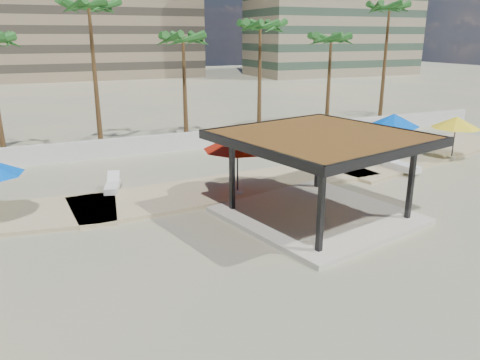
% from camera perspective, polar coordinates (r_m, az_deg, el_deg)
% --- Properties ---
extents(ground, '(200.00, 200.00, 0.00)m').
position_cam_1_polar(ground, '(17.22, 2.49, -8.54)').
color(ground, tan).
rests_on(ground, ground).
extents(promenade, '(44.45, 7.97, 0.24)m').
position_cam_1_polar(promenade, '(24.47, -1.21, -0.42)').
color(promenade, '#C6B284').
rests_on(promenade, ground).
extents(boundary_wall, '(56.00, 0.30, 1.20)m').
position_cam_1_polar(boundary_wall, '(31.43, -10.48, 4.31)').
color(boundary_wall, silver).
rests_on(boundary_wall, ground).
extents(pavilion_central, '(8.66, 8.66, 3.67)m').
position_cam_1_polar(pavilion_central, '(19.71, 9.70, 1.41)').
color(pavilion_central, beige).
rests_on(pavilion_central, ground).
extents(umbrella_c, '(3.95, 3.95, 2.94)m').
position_cam_1_polar(umbrella_c, '(21.98, -0.31, 4.68)').
color(umbrella_c, beige).
rests_on(umbrella_c, promenade).
extents(umbrella_d, '(3.47, 3.47, 2.76)m').
position_cam_1_polar(umbrella_d, '(30.11, 18.23, 6.96)').
color(umbrella_d, beige).
rests_on(umbrella_d, promenade).
extents(umbrella_e, '(3.30, 3.30, 2.60)m').
position_cam_1_polar(umbrella_e, '(31.45, 24.87, 6.38)').
color(umbrella_e, beige).
rests_on(umbrella_e, promenade).
extents(lounger_a, '(1.09, 2.00, 0.72)m').
position_cam_1_polar(lounger_a, '(23.94, -15.29, -0.72)').
color(lounger_a, silver).
rests_on(lounger_a, promenade).
extents(lounger_b, '(1.06, 2.42, 0.89)m').
position_cam_1_polar(lounger_b, '(28.07, 18.99, 1.65)').
color(lounger_b, silver).
rests_on(lounger_b, promenade).
extents(lounger_c, '(0.86, 2.29, 0.85)m').
position_cam_1_polar(lounger_c, '(30.35, 14.46, 3.16)').
color(lounger_c, silver).
rests_on(lounger_c, promenade).
extents(lounger_d, '(1.31, 2.55, 0.92)m').
position_cam_1_polar(lounger_d, '(30.25, 15.91, 3.04)').
color(lounger_d, silver).
rests_on(lounger_d, promenade).
extents(palm_d, '(3.00, 3.00, 10.10)m').
position_cam_1_polar(palm_d, '(33.04, -17.91, 18.89)').
color(palm_d, brown).
rests_on(palm_d, ground).
extents(palm_e, '(3.00, 3.00, 8.09)m').
position_cam_1_polar(palm_e, '(33.77, -6.95, 16.30)').
color(palm_e, brown).
rests_on(palm_e, ground).
extents(palm_f, '(3.00, 3.00, 8.96)m').
position_cam_1_polar(palm_f, '(36.17, 2.48, 17.76)').
color(palm_f, brown).
rests_on(palm_f, ground).
extents(palm_g, '(3.00, 3.00, 8.04)m').
position_cam_1_polar(palm_g, '(38.85, 11.03, 16.16)').
color(palm_g, brown).
rests_on(palm_g, ground).
extents(palm_h, '(3.00, 3.00, 10.52)m').
position_cam_1_polar(palm_h, '(43.02, 17.73, 18.87)').
color(palm_h, brown).
rests_on(palm_h, ground).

